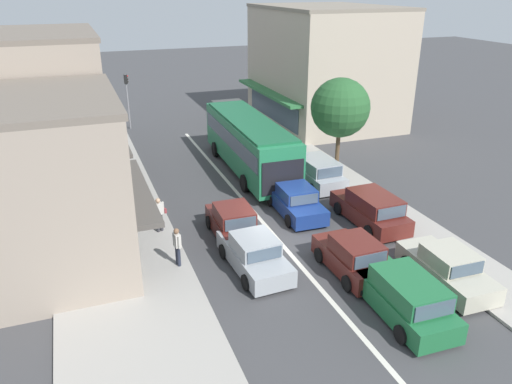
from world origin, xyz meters
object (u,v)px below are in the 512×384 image
object	(u,v)px
sedan_queue_gap_filler	(296,201)
sedan_adjacent_lane_lead	(254,254)
hatchback_behind_bus_near	(233,223)
traffic_light_downstreet	(127,92)
parked_sedan_kerb_front	(447,268)
hatchback_adjacent_lane_trail	(353,257)
street_tree_right	(340,108)
pedestrian_with_handbag_near	(159,213)
city_bus	(249,141)
wagon_queue_far_back	(404,296)
pedestrian_browsing_midblock	(177,244)
parked_wagon_kerb_second	(371,209)
parked_wagon_kerb_third	(316,172)

from	to	relation	value
sedan_queue_gap_filler	sedan_adjacent_lane_lead	xyz separation A→B (m)	(-3.71, -4.14, 0.00)
hatchback_behind_bus_near	traffic_light_downstreet	xyz separation A→B (m)	(-1.96, 20.03, 2.15)
parked_sedan_kerb_front	hatchback_adjacent_lane_trail	bearing A→B (deg)	147.07
street_tree_right	pedestrian_with_handbag_near	bearing A→B (deg)	-161.34
sedan_queue_gap_filler	parked_sedan_kerb_front	xyz separation A→B (m)	(2.76, -7.67, 0.00)
city_bus	street_tree_right	size ratio (longest dim) A/B	1.89
city_bus	traffic_light_downstreet	xyz separation A→B (m)	(-5.53, 12.24, 0.97)
wagon_queue_far_back	parked_sedan_kerb_front	xyz separation A→B (m)	(2.72, 1.07, -0.08)
hatchback_adjacent_lane_trail	parked_sedan_kerb_front	distance (m)	3.51
parked_sedan_kerb_front	sedan_adjacent_lane_lead	bearing A→B (deg)	151.39
parked_sedan_kerb_front	pedestrian_browsing_midblock	world-z (taller)	pedestrian_browsing_midblock
sedan_queue_gap_filler	parked_wagon_kerb_second	size ratio (longest dim) A/B	0.94
hatchback_behind_bus_near	parked_wagon_kerb_third	distance (m)	7.78
city_bus	sedan_queue_gap_filler	world-z (taller)	city_bus
parked_wagon_kerb_third	pedestrian_browsing_midblock	distance (m)	11.15
city_bus	traffic_light_downstreet	distance (m)	13.47
traffic_light_downstreet	city_bus	bearing A→B (deg)	-65.68
street_tree_right	wagon_queue_far_back	bearing A→B (deg)	-109.20
sedan_queue_gap_filler	hatchback_behind_bus_near	size ratio (longest dim) A/B	1.13
sedan_queue_gap_filler	street_tree_right	bearing A→B (deg)	41.61
sedan_adjacent_lane_lead	parked_wagon_kerb_third	bearing A→B (deg)	48.74
hatchback_behind_bus_near	parked_sedan_kerb_front	size ratio (longest dim) A/B	0.88
sedan_queue_gap_filler	pedestrian_with_handbag_near	size ratio (longest dim) A/B	2.61
parked_wagon_kerb_second	wagon_queue_far_back	bearing A→B (deg)	-113.54
wagon_queue_far_back	sedan_adjacent_lane_lead	distance (m)	5.94
wagon_queue_far_back	pedestrian_with_handbag_near	size ratio (longest dim) A/B	2.79
sedan_queue_gap_filler	parked_sedan_kerb_front	bearing A→B (deg)	-70.18
hatchback_behind_bus_near	parked_sedan_kerb_front	world-z (taller)	hatchback_behind_bus_near
city_bus	sedan_adjacent_lane_lead	bearing A→B (deg)	-108.74
city_bus	parked_wagon_kerb_third	world-z (taller)	city_bus
parked_sedan_kerb_front	street_tree_right	distance (m)	12.25
hatchback_behind_bus_near	pedestrian_browsing_midblock	size ratio (longest dim) A/B	2.30
sedan_queue_gap_filler	traffic_light_downstreet	xyz separation A→B (m)	(-5.62, 18.77, 2.19)
traffic_light_downstreet	street_tree_right	xyz separation A→B (m)	(10.09, -14.80, 1.24)
sedan_queue_gap_filler	pedestrian_with_handbag_near	bearing A→B (deg)	178.22
pedestrian_with_handbag_near	parked_wagon_kerb_third	bearing A→B (deg)	17.64
sedan_queue_gap_filler	parked_wagon_kerb_third	bearing A→B (deg)	49.57
hatchback_adjacent_lane_trail	pedestrian_with_handbag_near	world-z (taller)	pedestrian_with_handbag_near
wagon_queue_far_back	parked_wagon_kerb_second	bearing A→B (deg)	66.46
pedestrian_with_handbag_near	pedestrian_browsing_midblock	size ratio (longest dim) A/B	1.00
hatchback_adjacent_lane_trail	hatchback_behind_bus_near	distance (m)	5.69
sedan_adjacent_lane_lead	traffic_light_downstreet	xyz separation A→B (m)	(-1.91, 22.91, 2.19)
city_bus	sedan_adjacent_lane_lead	xyz separation A→B (m)	(-3.62, -10.67, -1.22)
hatchback_behind_bus_near	sedan_adjacent_lane_lead	distance (m)	2.88
parked_sedan_kerb_front	traffic_light_downstreet	world-z (taller)	traffic_light_downstreet
hatchback_adjacent_lane_trail	pedestrian_with_handbag_near	distance (m)	8.82
parked_sedan_kerb_front	street_tree_right	size ratio (longest dim) A/B	0.74
traffic_light_downstreet	pedestrian_with_handbag_near	distance (m)	18.68
parked_wagon_kerb_second	street_tree_right	distance (m)	7.23
city_bus	sedan_adjacent_lane_lead	world-z (taller)	city_bus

